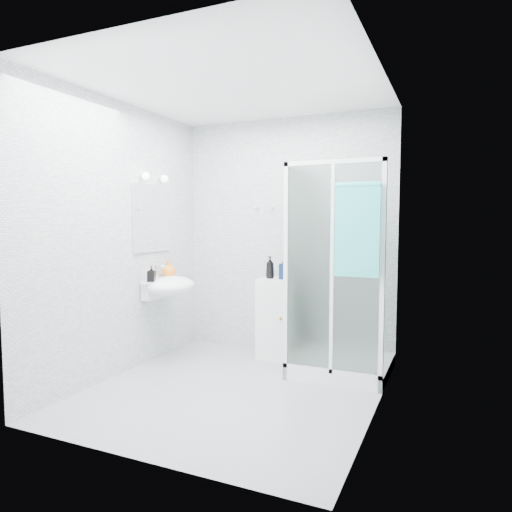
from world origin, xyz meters
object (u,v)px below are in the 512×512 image
at_px(shower_enclosure, 332,328).
at_px(storage_cabinet, 277,318).
at_px(hand_towel, 357,227).
at_px(shampoo_bottle_b, 284,268).
at_px(wall_basin, 169,286).
at_px(soap_dispenser_orange, 169,269).
at_px(shampoo_bottle_a, 270,267).
at_px(soap_dispenser_black, 151,274).

relative_size(shower_enclosure, storage_cabinet, 2.33).
height_order(hand_towel, shampoo_bottle_b, hand_towel).
xyz_separation_m(wall_basin, storage_cabinet, (0.98, 0.58, -0.37)).
bearing_deg(wall_basin, storage_cabinet, 30.41).
distance_m(shampoo_bottle_b, soap_dispenser_orange, 1.24).
height_order(hand_towel, shampoo_bottle_a, hand_towel).
bearing_deg(soap_dispenser_black, hand_towel, 2.95).
relative_size(wall_basin, shampoo_bottle_a, 2.36).
relative_size(shampoo_bottle_b, soap_dispenser_black, 1.46).
bearing_deg(hand_towel, shower_enclosure, 127.15).
height_order(shampoo_bottle_b, soap_dispenser_black, shampoo_bottle_b).
height_order(shower_enclosure, wall_basin, shower_enclosure).
distance_m(soap_dispenser_orange, soap_dispenser_black, 0.35).
height_order(shampoo_bottle_a, shampoo_bottle_b, shampoo_bottle_a).
xyz_separation_m(storage_cabinet, hand_towel, (0.98, -0.66, 0.99)).
height_order(hand_towel, soap_dispenser_black, hand_towel).
xyz_separation_m(wall_basin, soap_dispenser_black, (-0.08, -0.19, 0.15)).
bearing_deg(shampoo_bottle_b, storage_cabinet, 169.49).
relative_size(storage_cabinet, shampoo_bottle_a, 3.63).
bearing_deg(shampoo_bottle_b, soap_dispenser_orange, -161.01).
bearing_deg(soap_dispenser_black, shower_enclosure, 16.31).
distance_m(shower_enclosure, shampoo_bottle_b, 0.83).
bearing_deg(shower_enclosure, shampoo_bottle_b, 157.35).
height_order(shower_enclosure, soap_dispenser_orange, shower_enclosure).
bearing_deg(shower_enclosure, storage_cabinet, 158.83).
xyz_separation_m(shampoo_bottle_a, soap_dispenser_orange, (-1.02, -0.40, -0.02)).
bearing_deg(soap_dispenser_black, wall_basin, 68.44).
xyz_separation_m(storage_cabinet, soap_dispenser_orange, (-1.09, -0.42, 0.53)).
xyz_separation_m(storage_cabinet, shampoo_bottle_b, (0.09, -0.02, 0.55)).
bearing_deg(hand_towel, shampoo_bottle_b, 144.03).
relative_size(shampoo_bottle_a, soap_dispenser_black, 1.47).
distance_m(storage_cabinet, shampoo_bottle_b, 0.55).
height_order(wall_basin, storage_cabinet, wall_basin).
height_order(shower_enclosure, shampoo_bottle_b, shower_enclosure).
relative_size(hand_towel, shampoo_bottle_a, 3.36).
xyz_separation_m(wall_basin, shampoo_bottle_a, (0.91, 0.55, 0.18)).
bearing_deg(shower_enclosure, wall_basin, -169.19).
bearing_deg(shampoo_bottle_b, wall_basin, -152.34).
height_order(storage_cabinet, shampoo_bottle_b, shampoo_bottle_b).
xyz_separation_m(shampoo_bottle_b, soap_dispenser_black, (-1.14, -0.75, -0.03)).
bearing_deg(soap_dispenser_orange, wall_basin, -55.98).
bearing_deg(shampoo_bottle_b, shampoo_bottle_a, -177.76).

